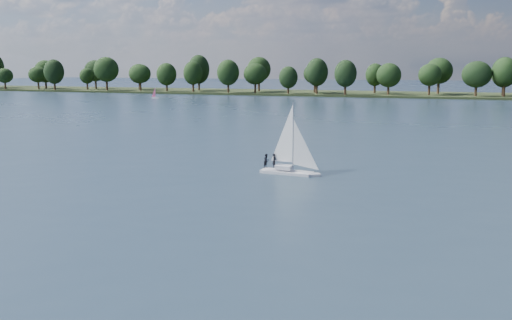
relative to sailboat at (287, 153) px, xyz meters
The scene contains 5 objects.
ground 56.98m from the sailboat, 97.35° to the left, with size 700.00×700.00×0.00m, color #233342.
far_shore 168.64m from the sailboat, 92.48° to the left, with size 660.00×40.00×1.50m, color black.
sailboat is the anchor object (origin of this frame).
dinghy_pink 145.82m from the sailboat, 124.67° to the left, with size 2.68×1.43×4.07m.
treeline 165.61m from the sailboat, 96.08° to the left, with size 562.58×73.92×18.19m.
Camera 1 is at (23.84, -13.38, 11.34)m, focal length 40.00 mm.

